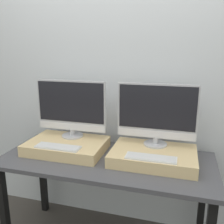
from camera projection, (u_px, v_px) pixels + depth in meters
The scene contains 8 objects.
wall_back at pixel (120, 77), 2.05m from camera, with size 8.00×0.04×2.60m.
workbench at pixel (106, 169), 1.83m from camera, with size 1.54×0.66×0.75m.
wooden_riser_left at pixel (67, 146), 1.93m from camera, with size 0.59×0.41×0.08m.
monitor_left at pixel (71, 108), 1.96m from camera, with size 0.57×0.17×0.45m.
keyboard_left at pixel (58, 147), 1.79m from camera, with size 0.33×0.10×0.01m.
wooden_riser_right at pixel (153, 156), 1.76m from camera, with size 0.59×0.41×0.08m.
monitor_right at pixel (157, 114), 1.79m from camera, with size 0.57×0.17×0.45m.
keyboard_right at pixel (151, 158), 1.61m from camera, with size 0.33×0.10×0.01m.
Camera 1 is at (0.50, -1.26, 1.53)m, focal length 40.00 mm.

